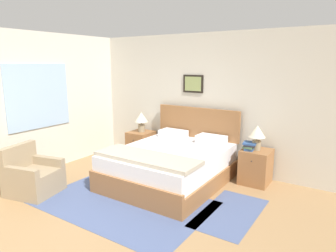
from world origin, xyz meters
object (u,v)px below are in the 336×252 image
object	(u,v)px
bed	(170,164)
nightstand_by_door	(256,166)
nightstand_near_window	(141,145)
armchair	(32,177)
table_lamp_by_door	(257,134)
table_lamp_near_window	(141,119)

from	to	relation	value
bed	nightstand_by_door	size ratio (longest dim) A/B	3.48
nightstand_near_window	nightstand_by_door	bearing A→B (deg)	0.00
armchair	nightstand_by_door	distance (m)	3.70
armchair	nightstand_near_window	bearing A→B (deg)	158.07
table_lamp_by_door	nightstand_near_window	bearing A→B (deg)	-179.84
nightstand_near_window	table_lamp_by_door	distance (m)	2.55
bed	table_lamp_near_window	world-z (taller)	bed
bed	nightstand_near_window	bearing A→B (deg)	148.34
nightstand_near_window	table_lamp_near_window	world-z (taller)	table_lamp_near_window
nightstand_near_window	armchair	bearing A→B (deg)	-98.60
table_lamp_near_window	table_lamp_by_door	bearing A→B (deg)	0.00
bed	table_lamp_by_door	world-z (taller)	bed
bed	armchair	size ratio (longest dim) A/B	2.47
nightstand_by_door	table_lamp_by_door	bearing A→B (deg)	153.84
table_lamp_near_window	nightstand_near_window	bearing A→B (deg)	-156.23
bed	nightstand_by_door	distance (m)	1.47
armchair	nightstand_near_window	size ratio (longest dim) A/B	1.40
nightstand_by_door	table_lamp_near_window	size ratio (longest dim) A/B	1.41
armchair	table_lamp_by_door	world-z (taller)	table_lamp_by_door
nightstand_near_window	table_lamp_by_door	bearing A→B (deg)	0.16
bed	armchair	distance (m)	2.25
bed	nightstand_near_window	world-z (taller)	bed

